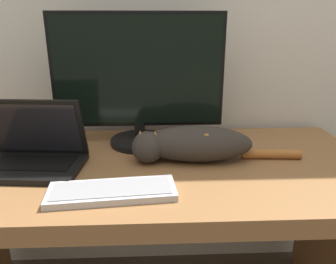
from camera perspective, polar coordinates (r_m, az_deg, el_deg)
desk at (r=1.18m, az=-2.64°, el=-11.65°), size 1.51×0.70×0.70m
monitor at (r=1.22m, az=-5.20°, el=8.87°), size 0.63×0.23×0.49m
laptop at (r=1.15m, az=-22.41°, el=-3.63°), size 0.33×0.24×0.22m
external_keyboard at (r=0.93m, az=-9.70°, el=-10.15°), size 0.36×0.16×0.02m
cat at (r=1.11m, az=4.14°, el=-2.02°), size 0.59×0.16×0.12m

